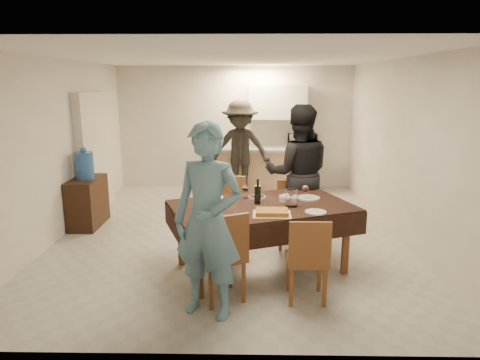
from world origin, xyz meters
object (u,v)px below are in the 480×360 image
object	(u,v)px
microwave	(302,141)
person_near	(208,221)
wine_bottle	(258,191)
person_kitchen	(240,149)
console	(88,202)
dining_table	(262,208)
person_far	(298,174)
savoury_tart	(272,212)
water_pitcher	(292,198)
water_jug	(85,165)

from	to	relation	value
microwave	person_near	world-z (taller)	person_near
wine_bottle	person_kitchen	world-z (taller)	person_kitchen
console	wine_bottle	size ratio (longest dim) A/B	2.66
dining_table	person_far	world-z (taller)	person_far
wine_bottle	savoury_tart	size ratio (longest dim) A/B	0.75
console	microwave	distance (m)	4.44
dining_table	wine_bottle	distance (m)	0.21
water_pitcher	person_near	bearing A→B (deg)	-131.99
wine_bottle	person_kitchen	distance (m)	3.46
console	water_pitcher	world-z (taller)	water_pitcher
water_jug	savoury_tart	world-z (taller)	water_jug
savoury_tart	person_kitchen	distance (m)	3.91
person_far	dining_table	bearing A→B (deg)	63.62
dining_table	console	size ratio (longest dim) A/B	2.87
water_pitcher	microwave	world-z (taller)	microwave
savoury_tart	microwave	bearing A→B (deg)	78.67
person_far	person_kitchen	distance (m)	2.60
wine_bottle	person_far	bearing A→B (deg)	59.04
microwave	person_near	xyz separation A→B (m)	(-1.52, -5.00, -0.11)
person_far	person_kitchen	bearing A→B (deg)	-69.13
water_pitcher	savoury_tart	world-z (taller)	water_pitcher
console	person_near	size ratio (longest dim) A/B	0.44
dining_table	console	xyz separation A→B (m)	(-2.73, 1.59, -0.40)
dining_table	person_near	size ratio (longest dim) A/B	1.25
console	person_near	world-z (taller)	person_near
dining_table	console	world-z (taller)	dining_table
savoury_tart	person_near	distance (m)	0.94
dining_table	savoury_tart	xyz separation A→B (m)	(0.10, -0.38, 0.06)
savoury_tart	person_near	xyz separation A→B (m)	(-0.65, -0.67, 0.11)
wine_bottle	person_far	size ratio (longest dim) A/B	0.16
console	person_far	size ratio (longest dim) A/B	0.43
wine_bottle	person_far	world-z (taller)	person_far
console	wine_bottle	xyz separation A→B (m)	(2.68, -1.54, 0.59)
water_pitcher	console	bearing A→B (deg)	151.97
console	savoury_tart	xyz separation A→B (m)	(2.83, -1.97, 0.46)
savoury_tart	console	bearing A→B (deg)	145.16
person_kitchen	water_pitcher	bearing A→B (deg)	-79.27
console	person_kitchen	xyz separation A→B (m)	(2.41, 1.91, 0.57)
water_jug	wine_bottle	xyz separation A→B (m)	(2.68, -1.54, -0.01)
person_near	person_far	distance (m)	2.37
console	person_near	distance (m)	3.47
wine_bottle	water_pitcher	size ratio (longest dim) A/B	1.49
wine_bottle	person_kitchen	bearing A→B (deg)	94.53
dining_table	person_kitchen	xyz separation A→B (m)	(-0.32, 3.50, 0.17)
console	person_kitchen	size ratio (longest dim) A/B	0.44
microwave	person_kitchen	distance (m)	1.37
water_pitcher	person_far	size ratio (longest dim) A/B	0.11
dining_table	person_near	distance (m)	1.20
water_jug	person_far	world-z (taller)	person_far
person_near	dining_table	bearing A→B (deg)	81.93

